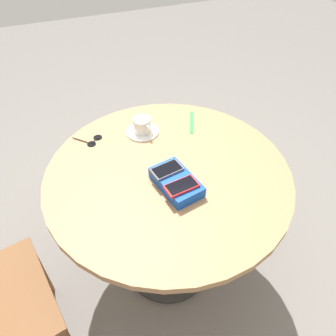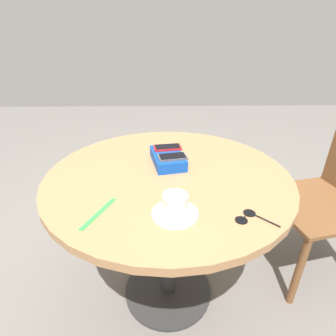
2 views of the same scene
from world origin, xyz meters
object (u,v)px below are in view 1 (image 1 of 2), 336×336
coffee_cup (142,125)px  lanyard_strap (192,122)px  round_table (168,192)px  phone_gray (167,170)px  phone_box (175,182)px  phone_red (182,186)px  saucer (143,132)px  sunglasses (93,141)px

coffee_cup → lanyard_strap: 0.25m
coffee_cup → lanyard_strap: size_ratio=0.62×
round_table → phone_gray: 0.18m
phone_box → lanyard_strap: phone_box is taller
round_table → lanyard_strap: (0.27, -0.23, 0.12)m
phone_red → coffee_cup: size_ratio=1.19×
phone_gray → saucer: phone_gray is taller
coffee_cup → phone_red: bearing=-177.7°
round_table → saucer: size_ratio=6.67×
round_table → saucer: bearing=3.3°
phone_red → sunglasses: size_ratio=1.02×
phone_gray → phone_box: bearing=-162.4°
phone_box → phone_red: 0.06m
sunglasses → phone_gray: bearing=-146.6°
phone_gray → lanyard_strap: size_ratio=0.72×
phone_box → sunglasses: 0.46m
phone_box → lanyard_strap: (0.36, -0.23, -0.02)m
round_table → lanyard_strap: bearing=-39.6°
phone_red → round_table: bearing=0.4°
phone_gray → saucer: (0.32, -0.00, -0.05)m
phone_red → phone_gray: 0.10m
phone_box → phone_gray: (0.05, 0.02, 0.03)m
phone_box → phone_gray: size_ratio=1.79×
phone_gray → saucer: bearing=-0.4°
round_table → coffee_cup: 0.33m
phone_red → sunglasses: phone_red is taller
sunglasses → coffee_cup: bearing=-95.3°
phone_box → lanyard_strap: 0.43m
coffee_cup → sunglasses: coffee_cup is taller
phone_box → round_table: bearing=-2.2°
phone_box → coffee_cup: bearing=2.0°
lanyard_strap → phone_red: bearing=151.3°
saucer → phone_red: bearing=-177.6°
sunglasses → phone_red: bearing=-151.0°
phone_box → saucer: size_ratio=1.54×
phone_box → phone_red: (-0.05, -0.00, 0.03)m
round_table → sunglasses: 0.41m
round_table → phone_box: phone_box is taller
phone_box → lanyard_strap: size_ratio=1.30×
coffee_cup → sunglasses: 0.23m
phone_gray → lanyard_strap: (0.31, -0.25, -0.05)m
phone_box → sunglasses: phone_box is taller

